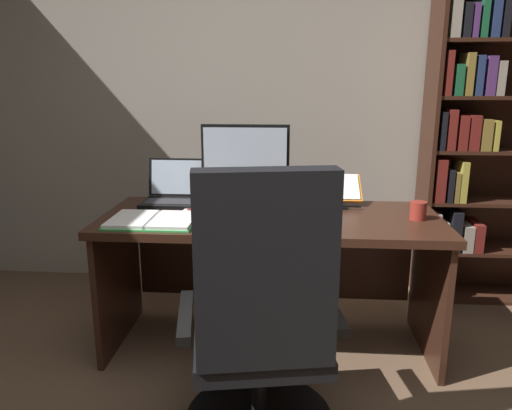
% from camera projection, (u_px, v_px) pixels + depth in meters
% --- Properties ---
extents(wall_back, '(5.36, 0.12, 2.53)m').
position_uv_depth(wall_back, '(311.00, 97.00, 3.21)').
color(wall_back, '#A89E8E').
rests_on(wall_back, ground).
extents(desk, '(1.69, 0.69, 0.72)m').
position_uv_depth(desk, '(271.00, 247.00, 2.56)').
color(desk, '#381E14').
rests_on(desk, ground).
extents(bookshelf, '(0.98, 0.31, 1.92)m').
position_uv_depth(bookshelf, '(488.00, 146.00, 2.98)').
color(bookshelf, '#381E14').
rests_on(bookshelf, ground).
extents(office_chair, '(0.67, 0.60, 1.10)m').
position_uv_depth(office_chair, '(262.00, 335.00, 1.79)').
color(office_chair, black).
rests_on(office_chair, ground).
extents(monitor, '(0.47, 0.16, 0.43)m').
position_uv_depth(monitor, '(245.00, 165.00, 2.61)').
color(monitor, black).
rests_on(monitor, desk).
extents(laptop, '(0.32, 0.27, 0.23)m').
position_uv_depth(laptop, '(173.00, 194.00, 2.69)').
color(laptop, black).
rests_on(laptop, desk).
extents(keyboard, '(0.42, 0.15, 0.02)m').
position_uv_depth(keyboard, '(239.00, 219.00, 2.34)').
color(keyboard, black).
rests_on(keyboard, desk).
extents(computer_mouse, '(0.06, 0.10, 0.04)m').
position_uv_depth(computer_mouse, '(301.00, 219.00, 2.32)').
color(computer_mouse, black).
rests_on(computer_mouse, desk).
extents(reading_stand_with_book, '(0.31, 0.25, 0.15)m').
position_uv_depth(reading_stand_with_book, '(333.00, 190.00, 2.67)').
color(reading_stand_with_book, black).
rests_on(reading_stand_with_book, desk).
extents(open_binder, '(0.41, 0.30, 0.02)m').
position_uv_depth(open_binder, '(153.00, 220.00, 2.32)').
color(open_binder, green).
rests_on(open_binder, desk).
extents(notepad, '(0.18, 0.23, 0.01)m').
position_uv_depth(notepad, '(197.00, 211.00, 2.50)').
color(notepad, white).
rests_on(notepad, desk).
extents(pen, '(0.14, 0.01, 0.01)m').
position_uv_depth(pen, '(201.00, 210.00, 2.50)').
color(pen, maroon).
rests_on(pen, notepad).
extents(coffee_mug, '(0.08, 0.08, 0.09)m').
position_uv_depth(coffee_mug, '(418.00, 211.00, 2.37)').
color(coffee_mug, maroon).
rests_on(coffee_mug, desk).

